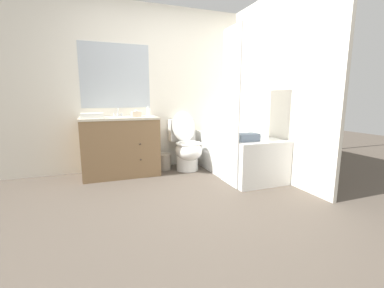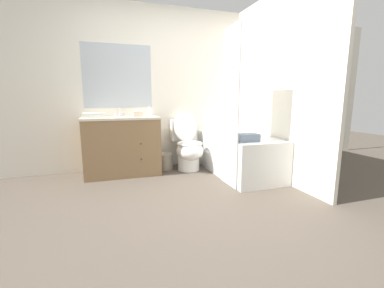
{
  "view_description": "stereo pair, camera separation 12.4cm",
  "coord_description": "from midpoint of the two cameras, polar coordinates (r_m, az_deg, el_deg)",
  "views": [
    {
      "loc": [
        -1.04,
        -2.39,
        1.1
      ],
      "look_at": [
        0.13,
        0.75,
        0.51
      ],
      "focal_mm": 24.0,
      "sensor_mm": 36.0,
      "label": 1
    },
    {
      "loc": [
        -0.92,
        -2.43,
        1.1
      ],
      "look_at": [
        0.13,
        0.75,
        0.51
      ],
      "focal_mm": 24.0,
      "sensor_mm": 36.0,
      "label": 2
    }
  ],
  "objects": [
    {
      "name": "soap_dispenser",
      "position": [
        3.84,
        -10.58,
        7.04
      ],
      "size": [
        0.06,
        0.06,
        0.15
      ],
      "color": "white",
      "rests_on": "vanity_cabinet"
    },
    {
      "name": "vanity_cabinet",
      "position": [
        3.86,
        -16.48,
        -0.35
      ],
      "size": [
        1.07,
        0.6,
        0.84
      ],
      "color": "olive",
      "rests_on": "ground_plane"
    },
    {
      "name": "sink_faucet",
      "position": [
        4.01,
        -17.02,
        6.45
      ],
      "size": [
        0.14,
        0.12,
        0.12
      ],
      "color": "silver",
      "rests_on": "vanity_cabinet"
    },
    {
      "name": "wall_right",
      "position": [
        3.96,
        14.88,
        11.91
      ],
      "size": [
        0.05,
        2.66,
        2.5
      ],
      "color": "white",
      "rests_on": "ground_plane"
    },
    {
      "name": "bath_towel_folded",
      "position": [
        3.31,
        11.1,
        1.5
      ],
      "size": [
        0.28,
        0.18,
        0.1
      ],
      "color": "slate",
      "rests_on": "bathtub"
    },
    {
      "name": "hand_towel_folded",
      "position": [
        3.67,
        -22.21,
        5.85
      ],
      "size": [
        0.28,
        0.17,
        0.07
      ],
      "color": "white",
      "rests_on": "vanity_cabinet"
    },
    {
      "name": "wall_back",
      "position": [
        4.21,
        -7.26,
        12.05
      ],
      "size": [
        8.0,
        0.06,
        2.5
      ],
      "color": "white",
      "rests_on": "ground_plane"
    },
    {
      "name": "ground_plane",
      "position": [
        2.82,
        1.59,
        -12.88
      ],
      "size": [
        14.0,
        14.0,
        0.0
      ],
      "primitive_type": "plane",
      "color": "brown"
    },
    {
      "name": "tissue_box",
      "position": [
        3.79,
        -13.2,
        6.5
      ],
      "size": [
        0.13,
        0.14,
        0.1
      ],
      "color": "beige",
      "rests_on": "vanity_cabinet"
    },
    {
      "name": "shower_curtain",
      "position": [
        3.22,
        7.49,
        7.73
      ],
      "size": [
        0.01,
        0.42,
        1.94
      ],
      "color": "white",
      "rests_on": "ground_plane"
    },
    {
      "name": "toilet",
      "position": [
        3.98,
        -2.11,
        -0.78
      ],
      "size": [
        0.41,
        0.69,
        0.9
      ],
      "color": "white",
      "rests_on": "ground_plane"
    },
    {
      "name": "wastebasket",
      "position": [
        4.07,
        -7.15,
        -3.89
      ],
      "size": [
        0.23,
        0.23,
        0.25
      ],
      "color": "gray",
      "rests_on": "ground_plane"
    },
    {
      "name": "bathtub",
      "position": [
        3.89,
        8.91,
        -2.11
      ],
      "size": [
        0.72,
        1.53,
        0.57
      ],
      "color": "white",
      "rests_on": "ground_plane"
    }
  ]
}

